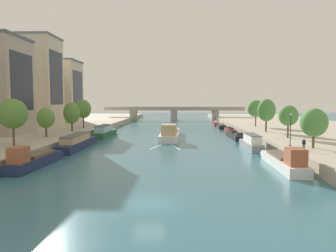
{
  "coord_description": "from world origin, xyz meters",
  "views": [
    {
      "loc": [
        2.47,
        -24.3,
        8.18
      ],
      "look_at": [
        0.0,
        40.16,
        3.01
      ],
      "focal_mm": 33.2,
      "sensor_mm": 36.0,
      "label": 1
    }
  ],
  "objects_px": {
    "moored_boat_right_upstream": "(236,136)",
    "bridge_far": "(174,112)",
    "moored_boat_right_second": "(251,142)",
    "person_on_quay": "(304,144)",
    "moored_boat_right_downstream": "(284,161)",
    "moored_boat_right_far": "(230,131)",
    "tree_right_far": "(314,123)",
    "moored_boat_left_near": "(34,160)",
    "moored_boat_right_end": "(221,126)",
    "lamppost_right_bank": "(291,128)",
    "moored_boat_right_midway": "(216,123)",
    "tree_left_past_mid": "(46,118)",
    "moored_boat_left_second": "(78,142)",
    "tree_left_third": "(72,113)",
    "tree_right_by_lamp": "(256,109)",
    "barge_midriver": "(170,133)",
    "tree_left_far": "(13,114)",
    "tree_right_distant": "(266,110)",
    "tree_left_nearest": "(83,109)",
    "tree_right_end_of_row": "(288,116)",
    "moored_boat_left_downstream": "(105,132)"
  },
  "relations": [
    {
      "from": "moored_boat_left_second",
      "to": "moored_boat_right_downstream",
      "type": "xyz_separation_m",
      "value": [
        30.53,
        -14.79,
        -0.16
      ]
    },
    {
      "from": "moored_boat_right_end",
      "to": "moored_boat_right_midway",
      "type": "bearing_deg",
      "value": 90.76
    },
    {
      "from": "moored_boat_right_upstream",
      "to": "bridge_far",
      "type": "distance_m",
      "value": 64.71
    },
    {
      "from": "moored_boat_right_downstream",
      "to": "tree_left_third",
      "type": "distance_m",
      "value": 46.56
    },
    {
      "from": "moored_boat_right_far",
      "to": "tree_left_nearest",
      "type": "height_order",
      "value": "tree_left_nearest"
    },
    {
      "from": "moored_boat_right_second",
      "to": "tree_left_nearest",
      "type": "height_order",
      "value": "tree_left_nearest"
    },
    {
      "from": "barge_midriver",
      "to": "tree_right_end_of_row",
      "type": "relative_size",
      "value": 3.58
    },
    {
      "from": "moored_boat_left_second",
      "to": "tree_right_far",
      "type": "relative_size",
      "value": 2.94
    },
    {
      "from": "moored_boat_right_far",
      "to": "tree_left_past_mid",
      "type": "relative_size",
      "value": 1.91
    },
    {
      "from": "moored_boat_right_second",
      "to": "tree_right_distant",
      "type": "bearing_deg",
      "value": 65.39
    },
    {
      "from": "moored_boat_right_downstream",
      "to": "moored_boat_right_upstream",
      "type": "xyz_separation_m",
      "value": [
        -0.47,
        30.51,
        -0.33
      ]
    },
    {
      "from": "moored_boat_right_end",
      "to": "moored_boat_right_midway",
      "type": "xyz_separation_m",
      "value": [
        -0.17,
        12.67,
        -0.04
      ]
    },
    {
      "from": "moored_boat_right_second",
      "to": "moored_boat_right_midway",
      "type": "distance_m",
      "value": 53.31
    },
    {
      "from": "moored_boat_left_second",
      "to": "tree_right_end_of_row",
      "type": "relative_size",
      "value": 2.82
    },
    {
      "from": "moored_boat_right_end",
      "to": "tree_left_past_mid",
      "type": "bearing_deg",
      "value": -133.85
    },
    {
      "from": "moored_boat_right_second",
      "to": "person_on_quay",
      "type": "relative_size",
      "value": 6.85
    },
    {
      "from": "barge_midriver",
      "to": "tree_left_nearest",
      "type": "height_order",
      "value": "tree_left_nearest"
    },
    {
      "from": "moored_boat_right_downstream",
      "to": "moored_boat_right_second",
      "type": "xyz_separation_m",
      "value": [
        -0.45,
        15.73,
        0.15
      ]
    },
    {
      "from": "lamppost_right_bank",
      "to": "bridge_far",
      "type": "height_order",
      "value": "lamppost_right_bank"
    },
    {
      "from": "moored_boat_left_near",
      "to": "bridge_far",
      "type": "xyz_separation_m",
      "value": [
        15.58,
        94.07,
        2.74
      ]
    },
    {
      "from": "moored_boat_right_far",
      "to": "tree_right_far",
      "type": "xyz_separation_m",
      "value": [
        5.65,
        -37.14,
        4.66
      ]
    },
    {
      "from": "moored_boat_right_far",
      "to": "moored_boat_right_end",
      "type": "bearing_deg",
      "value": 92.33
    },
    {
      "from": "person_on_quay",
      "to": "tree_right_by_lamp",
      "type": "bearing_deg",
      "value": 85.34
    },
    {
      "from": "moored_boat_left_near",
      "to": "tree_left_far",
      "type": "relative_size",
      "value": 1.72
    },
    {
      "from": "moored_boat_right_far",
      "to": "tree_right_distant",
      "type": "distance_m",
      "value": 15.95
    },
    {
      "from": "tree_left_far",
      "to": "tree_left_third",
      "type": "relative_size",
      "value": 1.1
    },
    {
      "from": "lamppost_right_bank",
      "to": "moored_boat_right_upstream",
      "type": "bearing_deg",
      "value": 99.64
    },
    {
      "from": "moored_boat_left_second",
      "to": "tree_right_distant",
      "type": "distance_m",
      "value": 39.41
    },
    {
      "from": "person_on_quay",
      "to": "barge_midriver",
      "type": "bearing_deg",
      "value": 124.81
    },
    {
      "from": "moored_boat_right_downstream",
      "to": "moored_boat_right_end",
      "type": "bearing_deg",
      "value": 90.26
    },
    {
      "from": "moored_boat_left_downstream",
      "to": "lamppost_right_bank",
      "type": "height_order",
      "value": "lamppost_right_bank"
    },
    {
      "from": "tree_left_past_mid",
      "to": "moored_boat_right_midway",
      "type": "bearing_deg",
      "value": 54.25
    },
    {
      "from": "tree_left_third",
      "to": "tree_right_far",
      "type": "relative_size",
      "value": 1.13
    },
    {
      "from": "tree_left_third",
      "to": "moored_boat_left_second",
      "type": "bearing_deg",
      "value": -67.34
    },
    {
      "from": "moored_boat_right_midway",
      "to": "lamppost_right_bank",
      "type": "bearing_deg",
      "value": -86.44
    },
    {
      "from": "moored_boat_left_near",
      "to": "moored_boat_right_end",
      "type": "bearing_deg",
      "value": 61.78
    },
    {
      "from": "moored_boat_right_upstream",
      "to": "tree_left_far",
      "type": "xyz_separation_m",
      "value": [
        -36.9,
        -23.74,
        5.74
      ]
    },
    {
      "from": "moored_boat_right_end",
      "to": "moored_boat_left_downstream",
      "type": "bearing_deg",
      "value": -141.55
    },
    {
      "from": "tree_left_third",
      "to": "person_on_quay",
      "type": "height_order",
      "value": "tree_left_third"
    },
    {
      "from": "moored_boat_left_near",
      "to": "moored_boat_right_second",
      "type": "bearing_deg",
      "value": 28.31
    },
    {
      "from": "moored_boat_right_upstream",
      "to": "tree_left_far",
      "type": "bearing_deg",
      "value": -147.24
    },
    {
      "from": "moored_boat_right_downstream",
      "to": "person_on_quay",
      "type": "bearing_deg",
      "value": 43.34
    },
    {
      "from": "tree_right_by_lamp",
      "to": "lamppost_right_bank",
      "type": "distance_m",
      "value": 35.5
    },
    {
      "from": "moored_boat_left_second",
      "to": "moored_boat_left_downstream",
      "type": "bearing_deg",
      "value": 88.71
    },
    {
      "from": "tree_right_far",
      "to": "tree_right_end_of_row",
      "type": "relative_size",
      "value": 0.96
    },
    {
      "from": "tree_right_far",
      "to": "tree_left_past_mid",
      "type": "bearing_deg",
      "value": 164.73
    },
    {
      "from": "moored_boat_left_near",
      "to": "tree_left_third",
      "type": "distance_m",
      "value": 30.24
    },
    {
      "from": "barge_midriver",
      "to": "moored_boat_left_downstream",
      "type": "height_order",
      "value": "barge_midriver"
    },
    {
      "from": "moored_boat_left_second",
      "to": "tree_left_past_mid",
      "type": "relative_size",
      "value": 3.06
    },
    {
      "from": "bridge_far",
      "to": "moored_boat_right_midway",
      "type": "bearing_deg",
      "value": -58.69
    }
  ]
}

